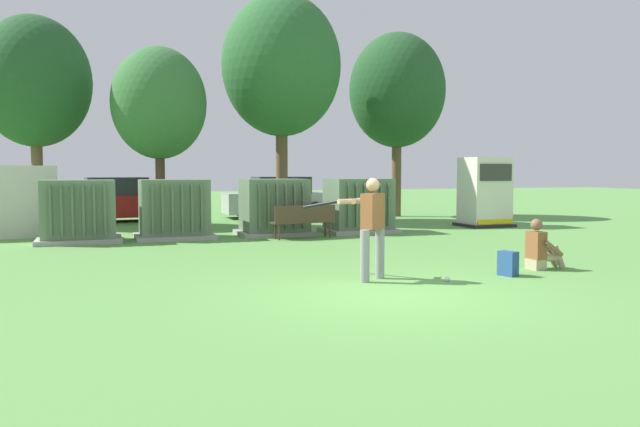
{
  "coord_description": "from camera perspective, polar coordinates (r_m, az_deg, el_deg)",
  "views": [
    {
      "loc": [
        -4.17,
        -8.43,
        1.87
      ],
      "look_at": [
        0.1,
        3.5,
        1.0
      ],
      "focal_mm": 35.36,
      "sensor_mm": 36.0,
      "label": 1
    }
  ],
  "objects": [
    {
      "name": "tree_center_right",
      "position": [
        23.35,
        -3.51,
        13.18
      ],
      "size": [
        4.29,
        4.29,
        8.2
      ],
      "color": "brown",
      "rests_on": "ground"
    },
    {
      "name": "tree_center_left",
      "position": [
        21.73,
        -14.36,
        9.61
      ],
      "size": [
        3.1,
        3.1,
        5.93
      ],
      "color": "#4C3828",
      "rests_on": "ground"
    },
    {
      "name": "park_bench",
      "position": [
        17.26,
        -1.46,
        -0.51
      ],
      "size": [
        1.83,
        0.6,
        0.92
      ],
      "color": "#4C3828",
      "rests_on": "ground"
    },
    {
      "name": "tree_right",
      "position": [
        26.03,
        6.99,
        10.95
      ],
      "size": [
        3.87,
        3.87,
        7.39
      ],
      "color": "brown",
      "rests_on": "ground"
    },
    {
      "name": "tree_left",
      "position": [
        23.49,
        -24.41,
        10.78
      ],
      "size": [
        3.67,
        3.67,
        7.02
      ],
      "color": "brown",
      "rests_on": "ground"
    },
    {
      "name": "transformer_mid_west",
      "position": [
        17.73,
        -13.07,
        0.33
      ],
      "size": [
        2.1,
        1.7,
        1.62
      ],
      "color": "#9E9B93",
      "rests_on": "ground"
    },
    {
      "name": "batter",
      "position": [
        10.72,
        4.52,
        -0.87
      ],
      "size": [
        1.12,
        1.46,
        1.74
      ],
      "color": "gray",
      "rests_on": "ground"
    },
    {
      "name": "parked_car_leftmost",
      "position": [
        24.18,
        -18.19,
        1.08
      ],
      "size": [
        4.33,
        2.2,
        1.62
      ],
      "color": "maroon",
      "rests_on": "ground"
    },
    {
      "name": "generator_enclosure",
      "position": [
        21.72,
        14.68,
        1.86
      ],
      "size": [
        1.6,
        1.4,
        2.3
      ],
      "color": "#262626",
      "rests_on": "ground"
    },
    {
      "name": "sports_ball",
      "position": [
        10.88,
        11.46,
        -5.8
      ],
      "size": [
        0.09,
        0.09,
        0.09
      ],
      "primitive_type": "sphere",
      "color": "white",
      "rests_on": "ground"
    },
    {
      "name": "transformer_east",
      "position": [
        19.03,
        3.51,
        0.66
      ],
      "size": [
        2.1,
        1.7,
        1.62
      ],
      "color": "#9E9B93",
      "rests_on": "ground"
    },
    {
      "name": "parked_car_left_of_center",
      "position": [
        25.12,
        -3.79,
        1.37
      ],
      "size": [
        4.24,
        1.99,
        1.62
      ],
      "color": "#B2B2B7",
      "rests_on": "ground"
    },
    {
      "name": "transformer_west",
      "position": [
        17.57,
        -20.99,
        0.14
      ],
      "size": [
        2.1,
        1.7,
        1.62
      ],
      "color": "#9E9B93",
      "rests_on": "ground"
    },
    {
      "name": "seated_spectator",
      "position": [
        12.64,
        19.31,
        -3.08
      ],
      "size": [
        0.72,
        0.55,
        0.96
      ],
      "color": "tan",
      "rests_on": "ground"
    },
    {
      "name": "backpack",
      "position": [
        11.68,
        16.68,
        -4.38
      ],
      "size": [
        0.33,
        0.37,
        0.44
      ],
      "color": "#264C8C",
      "rests_on": "ground"
    },
    {
      "name": "ground_plane",
      "position": [
        9.58,
        6.56,
        -7.34
      ],
      "size": [
        96.0,
        96.0,
        0.0
      ],
      "primitive_type": "plane",
      "color": "#5B9947"
    },
    {
      "name": "transformer_mid_east",
      "position": [
        18.27,
        -4.16,
        0.52
      ],
      "size": [
        2.1,
        1.7,
        1.62
      ],
      "color": "#9E9B93",
      "rests_on": "ground"
    }
  ]
}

